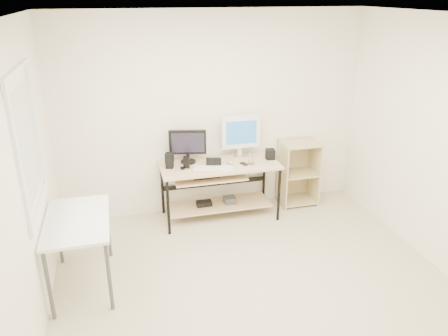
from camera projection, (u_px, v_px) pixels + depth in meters
room at (249, 171)px, 3.83m from camera, size 4.01×4.01×2.62m
desk at (218, 179)px, 5.60m from camera, size 1.50×0.65×0.75m
side_table at (78, 226)px, 4.22m from camera, size 0.60×1.00×0.75m
shelf_unit at (297, 172)px, 6.05m from camera, size 0.50×0.40×0.90m
black_monitor at (188, 144)px, 5.48m from camera, size 0.47×0.19×0.43m
white_imac at (241, 133)px, 5.67m from camera, size 0.51×0.16×0.55m
keyboard at (213, 168)px, 5.38m from camera, size 0.50×0.26×0.02m
mouse at (230, 162)px, 5.52m from camera, size 0.10×0.13×0.04m
center_speaker at (214, 162)px, 5.45m from camera, size 0.20×0.13×0.09m
speaker_left at (169, 160)px, 5.36m from camera, size 0.12×0.12×0.19m
speaker_right at (270, 154)px, 5.66m from camera, size 0.12×0.12×0.13m
audio_controller at (187, 162)px, 5.37m from camera, size 0.09×0.07×0.15m
volume_puck at (183, 168)px, 5.36m from camera, size 0.08×0.08×0.02m
smartphone at (244, 164)px, 5.51m from camera, size 0.10×0.13×0.01m
coaster at (251, 164)px, 5.51m from camera, size 0.11×0.11×0.01m
drinking_glass at (251, 158)px, 5.48m from camera, size 0.08×0.08×0.16m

